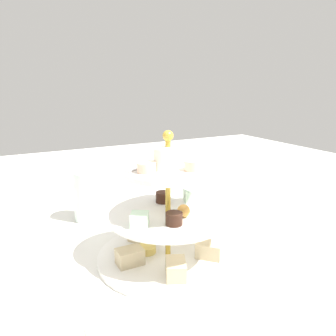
% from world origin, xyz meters
% --- Properties ---
extents(ground_plane, '(2.40, 2.40, 0.00)m').
position_xyz_m(ground_plane, '(0.00, 0.00, 0.00)').
color(ground_plane, silver).
extents(tiered_serving_stand, '(0.28, 0.28, 0.25)m').
position_xyz_m(tiered_serving_stand, '(0.00, 0.00, 0.07)').
color(tiered_serving_stand, white).
rests_on(tiered_serving_stand, ground_plane).
extents(water_glass_tall_right, '(0.07, 0.07, 0.13)m').
position_xyz_m(water_glass_tall_right, '(0.09, -0.27, 0.06)').
color(water_glass_tall_right, silver).
rests_on(water_glass_tall_right, ground_plane).
extents(butter_knife_left, '(0.09, 0.16, 0.00)m').
position_xyz_m(butter_knife_left, '(-0.29, -0.16, 0.00)').
color(butter_knife_left, silver).
rests_on(butter_knife_left, ground_plane).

